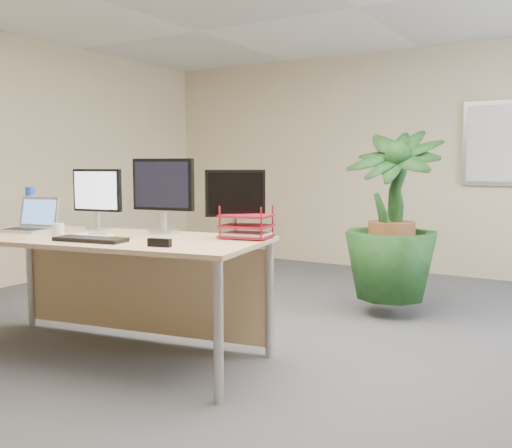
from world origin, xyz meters
The scene contains 16 objects.
floor centered at (0.00, 0.00, 0.00)m, with size 8.00×8.00×0.00m, color #4B4B50.
back_wall centered at (0.00, 4.00, 1.35)m, with size 7.00×0.04×2.70m, color beige.
desk centered at (-0.91, -0.09, 0.65)m, with size 2.29×1.26×0.83m.
floor_plant centered at (0.41, 1.87, 0.75)m, with size 0.84×0.84×1.50m, color #133614.
monitor_left centered at (-1.22, 0.05, 1.09)m, with size 0.40×0.18×0.45m.
monitor_right centered at (-0.69, 0.16, 1.13)m, with size 0.47×0.21×0.52m.
monitor_dark centered at (-0.13, 0.24, 1.09)m, with size 0.32×0.30×0.45m.
laptop centered at (-1.60, -0.24, 0.89)m, with size 0.38×0.35×0.24m.
keyboard centered at (-0.78, -0.43, 0.84)m, with size 0.47×0.16×0.03m, color black.
coffee_mug centered at (-1.22, -0.32, 0.87)m, with size 0.11×0.07×0.08m.
spiral_notebook centered at (-0.96, -0.26, 0.84)m, with size 0.26×0.19×0.01m, color silver.
orange_pen centered at (-0.92, -0.24, 0.85)m, with size 0.01×0.01×0.13m, color #F5511B.
yellow_highlighter centered at (-0.71, -0.23, 0.84)m, with size 0.02×0.02×0.13m, color gold.
water_bottle centered at (-1.84, -0.06, 0.98)m, with size 0.08×0.08×0.31m.
letter_tray centered at (-0.02, 0.20, 0.90)m, with size 0.35×0.29×0.15m.
stapler centered at (-0.25, -0.39, 0.86)m, with size 0.15×0.04×0.05m, color black.
Camera 1 is at (1.94, -2.92, 1.31)m, focal length 40.00 mm.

